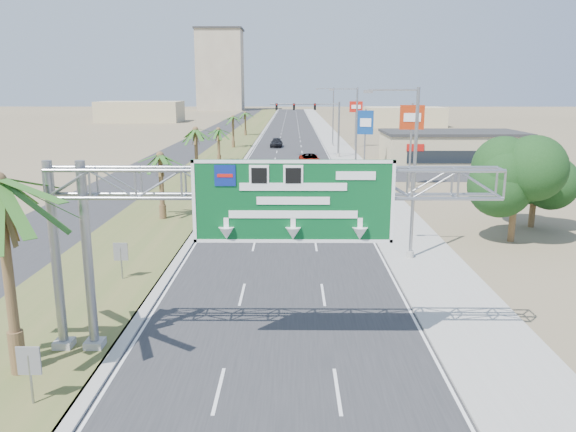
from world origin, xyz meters
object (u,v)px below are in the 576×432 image
Objects in this scene: pole_sign_red_near at (412,122)px; pole_sign_blue at (365,125)px; car_right_lane at (310,160)px; pole_sign_red_far at (356,110)px; store_building at (451,148)px; car_mid_lane at (302,176)px; car_left_lane at (238,217)px; sign_gantry at (250,198)px; signal_mast at (325,124)px; car_far at (276,143)px.

pole_sign_red_near is 1.15× the size of pole_sign_blue.
pole_sign_red_far reaches higher than car_right_lane.
store_building reaches higher than car_right_lane.
car_mid_lane is 13.79m from car_right_lane.
car_left_lane is 23.57m from pole_sign_red_near.
pole_sign_red_near is 15.86m from pole_sign_blue.
car_left_lane is at bearing -97.65° from car_mid_lane.
pole_sign_red_near reaches higher than car_left_lane.
store_building is at bearing 63.73° from pole_sign_red_near.
sign_gantry is 53.26m from pole_sign_blue.
sign_gantry is 62.37m from signal_mast.
sign_gantry reaches higher than store_building.
pole_sign_blue reaches higher than car_right_lane.
car_mid_lane is (-20.50, -16.42, -1.33)m from store_building.
sign_gantry is 4.12× the size of car_mid_lane.
store_building is at bearing 45.64° from car_mid_lane.
pole_sign_red_near is (13.42, 36.54, 0.58)m from sign_gantry.
pole_sign_blue is (8.27, 12.49, 4.72)m from car_mid_lane.
signal_mast is at bearing 160.46° from store_building.
car_far is 14.59m from pole_sign_red_far.
signal_mast is 18.08m from store_building.
car_left_lane is 0.77× the size of car_right_lane.
car_left_lane is at bearing -101.79° from signal_mast.
signal_mast reaches higher than car_far.
car_mid_lane is 0.48× the size of pole_sign_red_near.
pole_sign_red_near is (-9.64, -19.53, 4.64)m from store_building.
pole_sign_red_far is at bearing 82.14° from car_mid_lane.
store_building is (23.06, 56.07, -4.06)m from sign_gantry.
sign_gantry reaches higher than car_left_lane.
pole_sign_red_far is at bearing 72.57° from car_left_lane.
store_building is 13.29m from pole_sign_blue.
car_left_lane is at bearing -106.67° from car_right_lane.
car_left_lane is at bearing -104.73° from pole_sign_red_far.
store_building is 22.27m from pole_sign_red_near.
signal_mast reaches higher than sign_gantry.
pole_sign_blue is (10.83, 52.14, -0.67)m from sign_gantry.
signal_mast is (6.23, 62.05, -1.21)m from sign_gantry.
pole_sign_blue is 24.40m from pole_sign_red_far.
sign_gantry is 38.93m from pole_sign_red_near.
sign_gantry is 3.13× the size of car_right_lane.
signal_mast is 2.13× the size of car_far.
car_mid_lane is at bearing -99.31° from signal_mast.
car_far is 27.62m from pole_sign_blue.
pole_sign_red_far is (14.79, 56.27, 5.54)m from car_left_lane.
pole_sign_red_far reaches higher than store_building.
pole_sign_red_near is (7.19, -25.50, 1.79)m from signal_mast.
pole_sign_blue is at bearing -61.10° from car_far.
pole_sign_red_near is at bearing 69.83° from sign_gantry.
pole_sign_red_near reaches higher than signal_mast.
store_building is at bearing 67.64° from sign_gantry.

